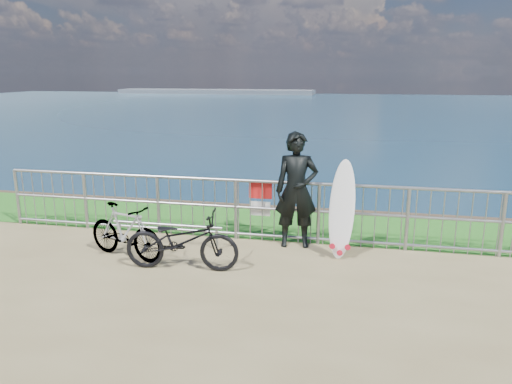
% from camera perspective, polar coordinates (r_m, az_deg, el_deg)
% --- Properties ---
extents(grass_strip, '(120.00, 120.00, 0.00)m').
position_cam_1_polar(grass_strip, '(10.15, 1.98, -3.48)').
color(grass_strip, '#20691C').
rests_on(grass_strip, ground).
extents(seascape, '(260.00, 260.00, 5.00)m').
position_cam_1_polar(seascape, '(161.04, -4.51, 11.14)').
color(seascape, brown).
rests_on(seascape, ground).
extents(railing, '(10.06, 0.10, 1.13)m').
position_cam_1_polar(railing, '(8.95, 0.89, -2.04)').
color(railing, gray).
rests_on(railing, ground).
extents(surfer, '(0.80, 0.59, 2.01)m').
position_cam_1_polar(surfer, '(8.60, 4.65, 0.20)').
color(surfer, black).
rests_on(surfer, ground).
extents(surfboard, '(0.48, 0.44, 1.62)m').
position_cam_1_polar(surfboard, '(8.27, 9.77, -2.37)').
color(surfboard, white).
rests_on(surfboard, ground).
extents(bicycle_near, '(1.82, 0.79, 0.93)m').
position_cam_1_polar(bicycle_near, '(7.78, -8.48, -5.52)').
color(bicycle_near, black).
rests_on(bicycle_near, ground).
extents(bicycle_far, '(1.58, 0.88, 0.91)m').
position_cam_1_polar(bicycle_far, '(8.44, -14.73, -4.35)').
color(bicycle_far, black).
rests_on(bicycle_far, ground).
extents(bike_rack, '(2.01, 0.05, 0.42)m').
position_cam_1_polar(bike_rack, '(8.88, -10.13, -3.96)').
color(bike_rack, gray).
rests_on(bike_rack, ground).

